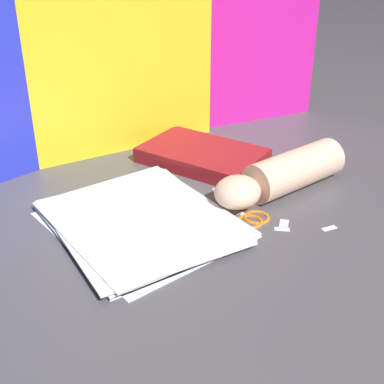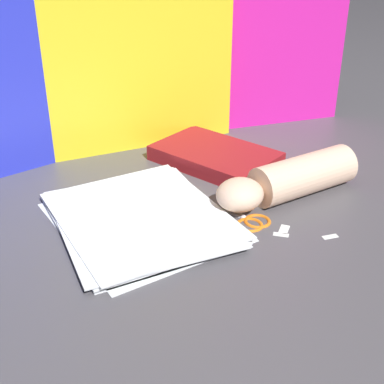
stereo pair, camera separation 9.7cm
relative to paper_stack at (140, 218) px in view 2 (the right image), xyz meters
The scene contains 11 objects.
ground_plane 0.14m from the paper_stack, 31.48° to the right, with size 6.00×6.00×0.00m, color #4C494F.
backdrop_panel_left 0.45m from the paper_stack, 111.45° to the left, with size 0.50×0.11×0.58m.
backdrop_panel_center 0.41m from the paper_stack, 71.53° to the left, with size 0.53×0.05×0.45m.
backdrop_panel_right 0.61m from the paper_stack, 37.27° to the left, with size 0.54×0.11×0.53m.
paper_stack is the anchor object (origin of this frame).
book_closed 0.30m from the paper_stack, 32.66° to the left, with size 0.26×0.31×0.03m.
scissors 0.19m from the paper_stack, 22.35° to the right, with size 0.12×0.17×0.01m.
hand_forearm 0.31m from the paper_stack, ahead, with size 0.32×0.11×0.08m.
paper_scrap_near 0.35m from the paper_stack, 35.71° to the right, with size 0.03×0.02×0.00m.
paper_scrap_mid 0.26m from the paper_stack, 36.98° to the right, with size 0.03×0.03×0.00m.
paper_scrap_far 0.27m from the paper_stack, 32.80° to the right, with size 0.03×0.03×0.00m.
Camera 2 is at (-0.43, -0.72, 0.52)m, focal length 50.00 mm.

